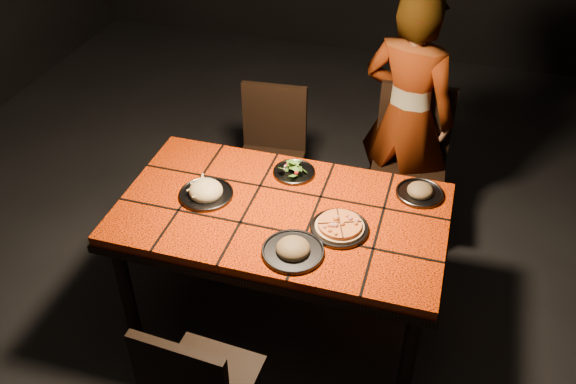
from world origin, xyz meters
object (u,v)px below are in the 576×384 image
(chair_far_right, at_px, (410,155))
(plate_pizza, at_px, (340,227))
(chair_far_left, at_px, (271,147))
(plate_pasta, at_px, (206,192))
(dining_table, at_px, (281,222))
(diner, at_px, (407,116))

(chair_far_right, relative_size, plate_pizza, 3.27)
(chair_far_left, height_order, chair_far_right, chair_far_right)
(chair_far_left, xyz_separation_m, plate_pasta, (-0.07, -0.84, 0.26))
(chair_far_right, distance_m, plate_pizza, 1.04)
(dining_table, bearing_deg, plate_pizza, -12.36)
(chair_far_right, xyz_separation_m, plate_pasta, (-0.92, -0.93, 0.21))
(chair_far_left, relative_size, plate_pasta, 3.28)
(dining_table, xyz_separation_m, plate_pizza, (0.31, -0.07, 0.10))
(plate_pasta, bearing_deg, chair_far_right, 45.31)
(diner, bearing_deg, plate_pizza, 97.20)
(dining_table, relative_size, plate_pizza, 5.43)
(dining_table, xyz_separation_m, chair_far_left, (-0.32, 0.84, -0.16))
(diner, relative_size, plate_pasta, 5.71)
(chair_far_left, relative_size, diner, 0.57)
(diner, bearing_deg, plate_pasta, 65.37)
(chair_far_left, bearing_deg, dining_table, -73.83)
(dining_table, distance_m, diner, 1.12)
(chair_far_left, xyz_separation_m, chair_far_right, (0.85, 0.09, 0.04))
(chair_far_right, relative_size, plate_pasta, 3.56)
(dining_table, height_order, plate_pizza, plate_pizza)
(plate_pizza, height_order, plate_pasta, plate_pasta)
(plate_pasta, bearing_deg, dining_table, 0.39)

